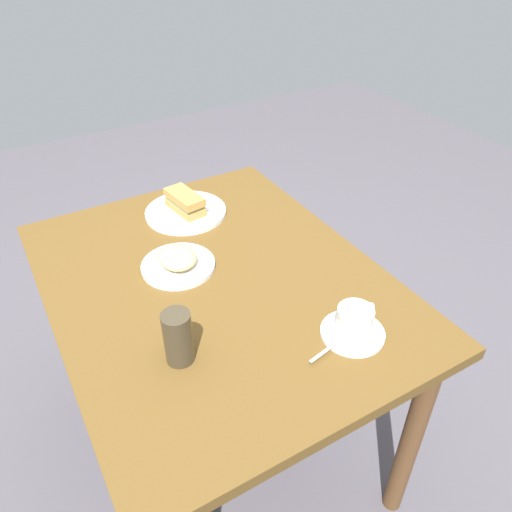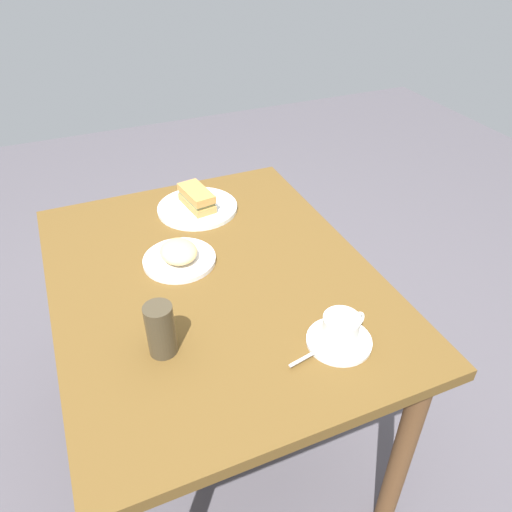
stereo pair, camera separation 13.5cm
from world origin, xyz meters
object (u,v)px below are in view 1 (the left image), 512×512
object	(u,v)px
sandwich_plate	(186,212)
spoon	(331,347)
coffee_cup	(355,320)
dining_table	(217,306)
side_plate	(178,266)
coffee_saucer	(352,333)
sandwich_front	(185,202)
drinking_glass	(178,337)

from	to	relation	value
sandwich_plate	spoon	bearing A→B (deg)	3.55
coffee_cup	spoon	xyz separation A→B (m)	(0.02, -0.08, -0.03)
dining_table	side_plate	size ratio (longest dim) A/B	5.30
coffee_cup	spoon	world-z (taller)	coffee_cup
dining_table	spoon	bearing A→B (deg)	16.76
sandwich_plate	coffee_saucer	xyz separation A→B (m)	(0.69, 0.12, -0.00)
side_plate	coffee_cup	bearing A→B (deg)	29.84
sandwich_front	coffee_saucer	size ratio (longest dim) A/B	1.01
sandwich_plate	sandwich_front	world-z (taller)	sandwich_front
dining_table	drinking_glass	xyz separation A→B (m)	(0.21, -0.19, 0.16)
drinking_glass	coffee_cup	bearing A→B (deg)	70.56
coffee_cup	side_plate	distance (m)	0.51
sandwich_front	drinking_glass	bearing A→B (deg)	-24.71
sandwich_plate	spoon	xyz separation A→B (m)	(0.71, 0.04, 0.01)
dining_table	coffee_cup	bearing A→B (deg)	28.28
coffee_saucer	spoon	size ratio (longest dim) A/B	1.53
coffee_saucer	sandwich_plate	bearing A→B (deg)	-170.20
coffee_saucer	coffee_cup	bearing A→B (deg)	101.06
drinking_glass	spoon	bearing A→B (deg)	63.63
dining_table	drinking_glass	world-z (taller)	drinking_glass
sandwich_plate	coffee_cup	xyz separation A→B (m)	(0.69, 0.12, 0.04)
side_plate	sandwich_plate	bearing A→B (deg)	152.21
sandwich_plate	side_plate	world-z (taller)	same
coffee_cup	drinking_glass	xyz separation A→B (m)	(-0.13, -0.38, 0.02)
sandwich_plate	coffee_cup	distance (m)	0.70
sandwich_plate	side_plate	bearing A→B (deg)	-27.79
sandwich_front	drinking_glass	distance (m)	0.61
sandwich_front	drinking_glass	world-z (taller)	drinking_glass
drinking_glass	sandwich_front	bearing A→B (deg)	155.29
drinking_glass	coffee_saucer	bearing A→B (deg)	70.43
dining_table	sandwich_plate	world-z (taller)	sandwich_plate
sandwich_front	side_plate	bearing A→B (deg)	-27.79
dining_table	sandwich_plate	bearing A→B (deg)	169.22
dining_table	coffee_saucer	size ratio (longest dim) A/B	7.13
sandwich_front	coffee_cup	size ratio (longest dim) A/B	1.34
sandwich_plate	spoon	size ratio (longest dim) A/B	2.62
sandwich_plate	sandwich_front	distance (m)	0.04
side_plate	sandwich_front	bearing A→B (deg)	152.21
dining_table	coffee_saucer	bearing A→B (deg)	28.03
coffee_saucer	spoon	world-z (taller)	spoon
coffee_saucer	drinking_glass	xyz separation A→B (m)	(-0.13, -0.38, 0.06)
coffee_saucer	side_plate	world-z (taller)	side_plate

